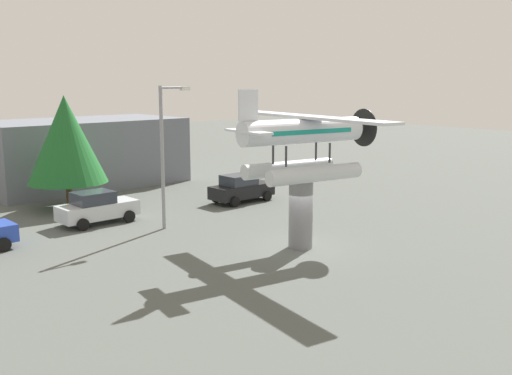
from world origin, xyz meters
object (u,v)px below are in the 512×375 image
Objects in this scene: car_far_black at (241,188)px; streetlight_primary at (165,146)px; storefront_building at (83,153)px; tree_east at (66,140)px; floatplane_monument at (304,142)px; display_pedestal at (301,214)px; car_mid_silver at (97,207)px.

streetlight_primary is (-7.20, -2.36, 3.40)m from car_far_black.
streetlight_primary is 15.18m from storefront_building.
tree_east is at bearing 102.05° from streetlight_primary.
streetlight_primary is (-2.52, 7.22, -0.60)m from floatplane_monument.
display_pedestal is 0.31× the size of floatplane_monument.
floatplane_monument is 1.55× the size of tree_east.
car_mid_silver is at bearing 173.93° from car_far_black.
floatplane_monument is 22.17m from storefront_building.
streetlight_primary reaches higher than car_far_black.
car_mid_silver is at bearing 124.78° from floatplane_monument.
streetlight_primary reaches higher than display_pedestal.
storefront_building is (0.38, 22.00, 0.79)m from display_pedestal.
tree_east is (-4.06, 15.00, 2.56)m from display_pedestal.
tree_east is at bearing 116.24° from floatplane_monument.
floatplane_monument is (0.13, -0.02, 3.28)m from display_pedestal.
floatplane_monument is 0.75× the size of storefront_building.
car_far_black is 0.30× the size of storefront_building.
car_far_black is 8.31m from streetlight_primary.
floatplane_monument reaches higher than storefront_building.
storefront_building is 8.48m from tree_east.
car_mid_silver is 1.00× the size of car_far_black.
streetlight_primary is at bearing 108.39° from display_pedestal.
tree_east is at bearing 105.14° from display_pedestal.
floatplane_monument is at bearing -74.42° from tree_east.
display_pedestal is 0.44× the size of streetlight_primary.
tree_east is (-4.44, -7.00, 1.77)m from storefront_building.
storefront_building is at bearing 66.43° from car_mid_silver.
display_pedestal is 0.23× the size of storefront_building.
streetlight_primary reaches higher than floatplane_monument.
streetlight_primary reaches higher than storefront_building.
car_far_black is 0.57× the size of streetlight_primary.
tree_east reaches higher than car_far_black.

